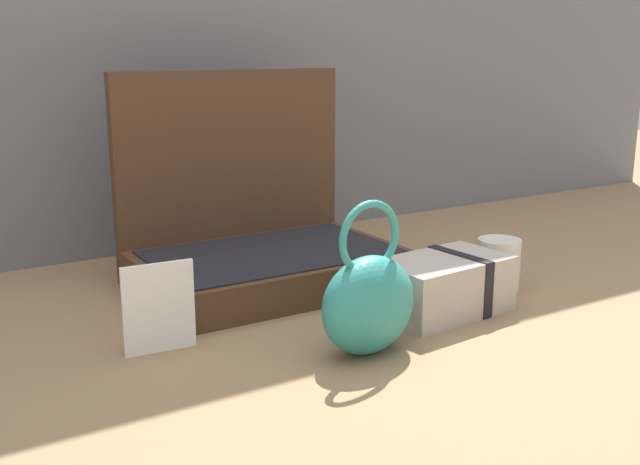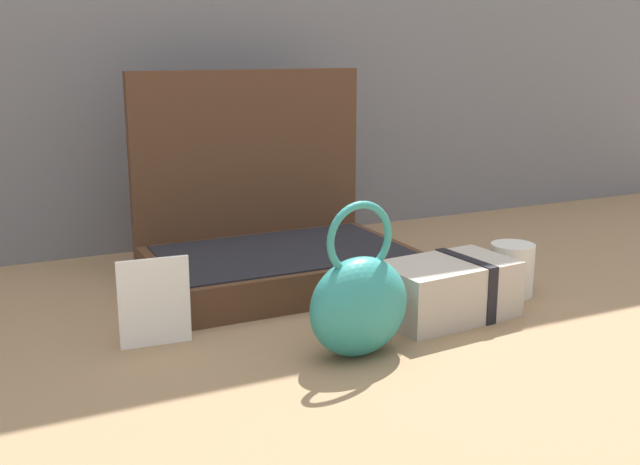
% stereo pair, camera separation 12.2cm
% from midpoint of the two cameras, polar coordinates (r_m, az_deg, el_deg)
% --- Properties ---
extents(ground_plane, '(6.00, 6.00, 0.00)m').
position_cam_midpoint_polar(ground_plane, '(1.27, 1.65, -6.51)').
color(ground_plane, '#8C6D4C').
extents(open_suitcase, '(0.48, 0.33, 0.40)m').
position_cam_midpoint_polar(open_suitcase, '(1.46, -1.30, -0.30)').
color(open_suitcase, '#4C301E').
rests_on(open_suitcase, ground_plane).
extents(teal_pouch_handbag, '(0.17, 0.11, 0.23)m').
position_cam_midpoint_polar(teal_pouch_handbag, '(1.11, 6.12, -5.33)').
color(teal_pouch_handbag, teal).
rests_on(teal_pouch_handbag, ground_plane).
extents(cream_toiletry_bag, '(0.23, 0.15, 0.10)m').
position_cam_midpoint_polar(cream_toiletry_bag, '(1.30, 12.28, -4.22)').
color(cream_toiletry_bag, '#B2A899').
rests_on(cream_toiletry_bag, ground_plane).
extents(coffee_mug, '(0.12, 0.08, 0.09)m').
position_cam_midpoint_polar(coffee_mug, '(1.44, 16.50, -2.72)').
color(coffee_mug, silver).
rests_on(coffee_mug, ground_plane).
extents(info_card_left, '(0.11, 0.01, 0.14)m').
position_cam_midpoint_polar(info_card_left, '(1.16, -9.40, -5.24)').
color(info_card_left, white).
rests_on(info_card_left, ground_plane).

